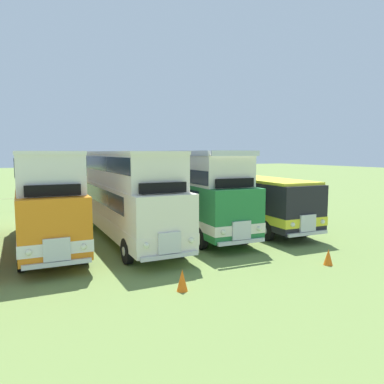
% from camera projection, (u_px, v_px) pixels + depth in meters
% --- Properties ---
extents(bus_sixth_in_row, '(2.75, 10.49, 4.49)m').
position_uv_depth(bus_sixth_in_row, '(45.00, 194.00, 17.43)').
color(bus_sixth_in_row, orange).
rests_on(bus_sixth_in_row, ground).
extents(bus_seventh_in_row, '(2.63, 11.65, 4.49)m').
position_uv_depth(bus_seventh_in_row, '(125.00, 191.00, 18.87)').
color(bus_seventh_in_row, silver).
rests_on(bus_seventh_in_row, ground).
extents(bus_eighth_in_row, '(2.86, 10.54, 4.52)m').
position_uv_depth(bus_eighth_in_row, '(191.00, 190.00, 20.62)').
color(bus_eighth_in_row, '#237538').
rests_on(bus_eighth_in_row, ground).
extents(bus_ninth_in_row, '(2.94, 11.62, 2.99)m').
position_uv_depth(bus_ninth_in_row, '(243.00, 196.00, 22.74)').
color(bus_ninth_in_row, black).
rests_on(bus_ninth_in_row, ground).
extents(cone_near_end, '(0.36, 0.36, 0.72)m').
position_uv_depth(cone_near_end, '(182.00, 280.00, 11.89)').
color(cone_near_end, orange).
rests_on(cone_near_end, ground).
extents(cone_mid_row, '(0.36, 0.36, 0.65)m').
position_uv_depth(cone_mid_row, '(328.00, 257.00, 14.63)').
color(cone_mid_row, orange).
rests_on(cone_mid_row, ground).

